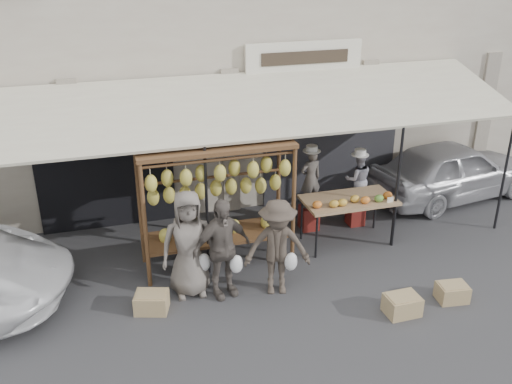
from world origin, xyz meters
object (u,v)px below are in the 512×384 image
customer_mid (222,249)px  crate_near_b (452,292)px  customer_right (277,248)px  produce_table (350,201)px  vendor_left (310,179)px  customer_left (189,244)px  sedan (453,170)px  vendor_right (358,179)px  banana_rack (216,182)px  crate_far (152,302)px  crate_near_a (402,305)px

customer_mid → crate_near_b: 3.72m
customer_mid → customer_right: (0.86, -0.18, -0.03)m
produce_table → vendor_left: 0.93m
customer_left → crate_near_b: bearing=-17.0°
sedan → vendor_left: bearing=89.6°
vendor_right → customer_right: size_ratio=0.66×
produce_table → customer_right: (-1.79, -1.15, -0.06)m
vendor_right → crate_near_b: size_ratio=2.35×
customer_left → crate_near_b: customer_left is taller
banana_rack → customer_left: size_ratio=1.46×
vendor_left → crate_far: bearing=21.4°
crate_near_a → produce_table: bearing=86.4°
crate_near_b → crate_far: 4.73m
customer_mid → sedan: customer_mid is taller
customer_mid → banana_rack: bearing=67.7°
vendor_right → customer_mid: (-3.14, -1.66, -0.13)m
vendor_left → crate_near_a: (0.34, -3.04, -0.92)m
customer_mid → crate_near_a: customer_mid is taller
vendor_left → customer_left: size_ratio=0.66×
banana_rack → vendor_left: banana_rack is taller
customer_right → customer_mid: bearing=-178.6°
vendor_right → customer_right: customer_right is taller
vendor_left → customer_mid: 2.79m
crate_near_a → sedan: 4.83m
produce_table → customer_mid: 2.82m
vendor_left → customer_mid: bearing=30.8°
banana_rack → crate_far: banana_rack is taller
customer_mid → customer_right: size_ratio=1.03×
customer_mid → crate_near_b: customer_mid is taller
produce_table → vendor_left: bearing=121.7°
produce_table → vendor_right: bearing=54.8°
produce_table → customer_right: size_ratio=1.04×
customer_left → crate_near_b: 4.25m
crate_far → sedan: sedan is taller
vendor_left → banana_rack: bearing=14.0°
vendor_left → customer_left: customer_left is taller
vendor_left → customer_right: bearing=47.7°
crate_far → vendor_left: bearing=29.3°
produce_table → customer_right: customer_right is taller
customer_left → customer_right: bearing=-13.0°
vendor_left → crate_near_a: 3.19m
vendor_right → customer_mid: 3.55m
produce_table → vendor_right: size_ratio=1.57×
customer_right → crate_far: size_ratio=3.28×
produce_table → customer_left: 3.23m
customer_left → crate_near_a: customer_left is taller
crate_near_b → crate_far: bearing=166.8°
vendor_right → crate_near_a: bearing=90.0°
banana_rack → crate_far: 2.20m
customer_mid → crate_near_a: bearing=-40.6°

